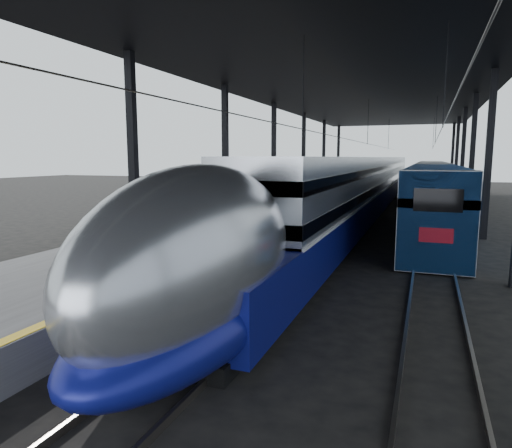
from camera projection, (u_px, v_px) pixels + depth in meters
The scene contains 7 objects.
ground at pixel (198, 299), 14.38m from camera, with size 160.00×160.00×0.00m, color black.
platform at pixel (282, 210), 34.06m from camera, with size 6.00×80.00×1.00m, color #4C4C4F.
yellow_strip at pixel (319, 205), 33.01m from camera, with size 0.30×80.00×0.01m, color yellow.
rails at pixel (393, 221), 31.34m from camera, with size 6.52×80.00×0.16m.
canopy at pixel (359, 88), 30.93m from camera, with size 18.00×75.00×9.47m.
tgv_train at pixel (364, 188), 35.52m from camera, with size 3.10×65.20×4.45m.
second_train at pixel (432, 184), 42.16m from camera, with size 2.87×56.05×3.95m.
Camera 1 is at (6.59, -12.36, 4.43)m, focal length 32.00 mm.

